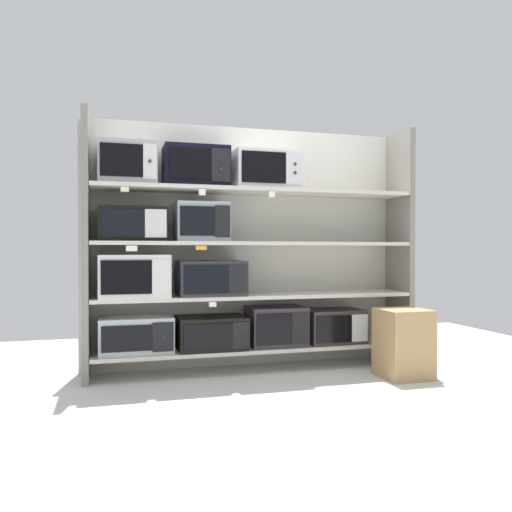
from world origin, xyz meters
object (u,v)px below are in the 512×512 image
at_px(microwave_5, 210,278).
at_px(shipping_carton, 403,343).
at_px(microwave_1, 211,332).
at_px(microwave_4, 134,276).
at_px(microwave_3, 333,326).
at_px(microwave_8, 127,164).
at_px(microwave_7, 201,222).
at_px(microwave_6, 132,224).
at_px(microwave_10, 266,171).
at_px(microwave_2, 276,326).
at_px(microwave_9, 196,167).
at_px(microwave_0, 136,335).

bearing_deg(microwave_5, shipping_carton, -21.72).
bearing_deg(microwave_1, shipping_carton, -21.83).
height_order(microwave_1, microwave_4, microwave_4).
height_order(microwave_3, microwave_8, microwave_8).
distance_m(microwave_7, microwave_8, 0.73).
distance_m(microwave_5, microwave_6, 0.75).
bearing_deg(microwave_3, microwave_5, -180.00).
bearing_deg(microwave_10, microwave_2, 0.03).
xyz_separation_m(microwave_7, microwave_10, (0.55, -0.00, 0.44)).
bearing_deg(microwave_9, microwave_2, -0.02).
bearing_deg(microwave_5, microwave_3, 0.00).
relative_size(microwave_4, microwave_9, 1.04).
bearing_deg(microwave_9, microwave_6, -179.97).
xyz_separation_m(microwave_4, shipping_carton, (2.04, -0.57, -0.53)).
xyz_separation_m(microwave_3, microwave_8, (-1.74, 0.00, 1.33)).
bearing_deg(microwave_8, microwave_9, 0.01).
relative_size(microwave_1, microwave_10, 0.99).
bearing_deg(microwave_4, shipping_carton, -15.63).
xyz_separation_m(microwave_1, microwave_4, (-0.61, 0.00, 0.47)).
relative_size(microwave_6, shipping_carton, 0.96).
height_order(microwave_5, microwave_10, microwave_10).
relative_size(microwave_5, microwave_9, 1.03).
bearing_deg(microwave_4, microwave_6, -179.56).
bearing_deg(microwave_8, microwave_10, -0.01).
bearing_deg(microwave_6, microwave_10, -0.00).
bearing_deg(microwave_2, microwave_4, 180.00).
bearing_deg(microwave_4, microwave_8, 179.95).
relative_size(microwave_3, microwave_5, 0.93).
height_order(microwave_0, microwave_1, microwave_0).
bearing_deg(microwave_9, shipping_carton, -20.20).
bearing_deg(microwave_5, microwave_0, 179.97).
height_order(microwave_2, microwave_4, microwave_4).
bearing_deg(microwave_6, microwave_4, 0.44).
bearing_deg(microwave_6, microwave_0, 0.68).
xyz_separation_m(microwave_4, microwave_6, (-0.01, -0.00, 0.41)).
xyz_separation_m(microwave_8, microwave_10, (1.13, -0.00, -0.01)).
xyz_separation_m(microwave_3, shipping_carton, (0.34, -0.57, -0.07)).
bearing_deg(microwave_8, microwave_7, 0.01).
height_order(microwave_6, microwave_7, microwave_7).
bearing_deg(microwave_9, microwave_4, -179.98).
xyz_separation_m(microwave_7, microwave_8, (-0.58, -0.00, 0.44)).
relative_size(microwave_8, shipping_carton, 0.82).
bearing_deg(microwave_7, microwave_6, -179.98).
bearing_deg(shipping_carton, microwave_0, 164.26).
bearing_deg(shipping_carton, microwave_8, 164.73).
height_order(microwave_2, microwave_9, microwave_9).
relative_size(microwave_10, shipping_carton, 1.04).
height_order(microwave_2, microwave_7, microwave_7).
distance_m(microwave_1, microwave_4, 0.77).
bearing_deg(microwave_9, microwave_5, -0.12).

